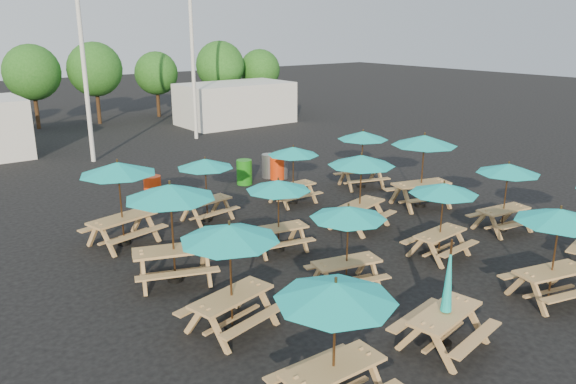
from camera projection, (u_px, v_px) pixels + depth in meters
ground at (318, 238)px, 16.81m from camera, size 120.00×120.00×0.00m
picnic_unit_0 at (335, 299)px, 8.87m from camera, size 2.05×2.05×2.30m
picnic_unit_1 at (230, 239)px, 11.23m from camera, size 2.46×2.46×2.35m
picnic_unit_2 at (170, 197)px, 13.43m from camera, size 2.82×2.82×2.53m
picnic_unit_3 at (118, 173)px, 15.78m from camera, size 2.60×2.60×2.48m
picnic_unit_4 at (446, 304)px, 10.90m from camera, size 2.03×1.84×2.29m
picnic_unit_5 at (348, 217)px, 13.16m from camera, size 2.21×2.21×2.10m
picnic_unit_6 at (278, 189)px, 15.44m from camera, size 2.12×2.12×2.08m
picnic_unit_7 at (205, 167)px, 17.88m from camera, size 2.06×2.06×2.08m
picnic_unit_8 at (559, 221)px, 12.51m from camera, size 2.38×2.38×2.25m
picnic_unit_9 at (443, 193)px, 15.01m from camera, size 1.99×1.99×2.12m
picnic_unit_10 at (361, 165)px, 17.14m from camera, size 2.49×2.49×2.37m
picnic_unit_11 at (293, 154)px, 19.65m from camera, size 1.82×1.82×2.08m
picnic_unit_13 at (508, 173)px, 16.92m from camera, size 2.14×2.14×2.17m
picnic_unit_14 at (424, 145)px, 19.18m from camera, size 2.76×2.76×2.57m
picnic_unit_15 at (363, 139)px, 21.62m from camera, size 2.45×2.45×2.24m
waste_bin_0 at (153, 190)px, 20.05m from camera, size 0.62×0.62×0.99m
waste_bin_1 at (244, 172)px, 22.44m from camera, size 0.62×0.62×0.99m
waste_bin_2 at (277, 167)px, 23.19m from camera, size 0.62×0.62×0.99m
waste_bin_3 at (269, 166)px, 23.43m from camera, size 0.62×0.62×0.99m
waste_bin_4 at (281, 166)px, 23.33m from camera, size 0.62×0.62×0.99m
mast_0 at (80, 28)px, 24.63m from camera, size 0.20×0.20×12.00m
mast_1 at (191, 28)px, 29.92m from camera, size 0.20×0.20×12.00m
event_tent_1 at (235, 103)px, 36.16m from camera, size 7.00×4.00×2.60m
tree_3 at (32, 73)px, 33.70m from camera, size 3.36×3.36×5.09m
tree_4 at (95, 69)px, 35.45m from camera, size 3.41×3.41×5.17m
tree_5 at (156, 73)px, 38.41m from camera, size 2.94×2.94×4.45m
tree_6 at (220, 66)px, 39.24m from camera, size 3.38×3.38×5.13m
tree_7 at (260, 70)px, 41.35m from camera, size 2.95×2.95×4.48m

